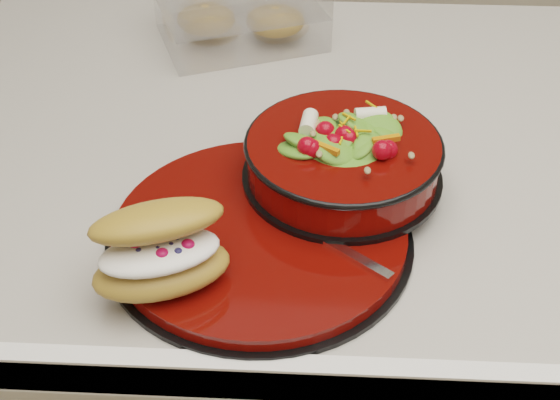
{
  "coord_description": "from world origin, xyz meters",
  "views": [
    {
      "loc": [
        -0.11,
        -0.8,
        1.45
      ],
      "look_at": [
        -0.14,
        -0.18,
        0.94
      ],
      "focal_mm": 50.0,
      "sensor_mm": 36.0,
      "label": 1
    }
  ],
  "objects_px": {
    "dinner_plate": "(260,234)",
    "fork": "(326,240)",
    "salad_bowl": "(343,153)",
    "pastry_box": "(240,10)",
    "island_counter": "(376,365)",
    "croissant": "(161,250)"
  },
  "relations": [
    {
      "from": "dinner_plate",
      "to": "fork",
      "type": "distance_m",
      "value": 0.07
    },
    {
      "from": "croissant",
      "to": "pastry_box",
      "type": "bearing_deg",
      "value": 66.75
    },
    {
      "from": "salad_bowl",
      "to": "croissant",
      "type": "height_order",
      "value": "salad_bowl"
    },
    {
      "from": "croissant",
      "to": "fork",
      "type": "distance_m",
      "value": 0.17
    },
    {
      "from": "dinner_plate",
      "to": "fork",
      "type": "xyz_separation_m",
      "value": [
        0.07,
        -0.02,
        0.01
      ]
    },
    {
      "from": "fork",
      "to": "island_counter",
      "type": "bearing_deg",
      "value": 14.51
    },
    {
      "from": "dinner_plate",
      "to": "pastry_box",
      "type": "height_order",
      "value": "pastry_box"
    },
    {
      "from": "salad_bowl",
      "to": "dinner_plate",
      "type": "bearing_deg",
      "value": -134.39
    },
    {
      "from": "dinner_plate",
      "to": "pastry_box",
      "type": "distance_m",
      "value": 0.45
    },
    {
      "from": "fork",
      "to": "salad_bowl",
      "type": "bearing_deg",
      "value": 29.2
    },
    {
      "from": "dinner_plate",
      "to": "island_counter",
      "type": "bearing_deg",
      "value": 50.79
    },
    {
      "from": "croissant",
      "to": "pastry_box",
      "type": "distance_m",
      "value": 0.52
    },
    {
      "from": "island_counter",
      "to": "salad_bowl",
      "type": "bearing_deg",
      "value": -124.77
    },
    {
      "from": "island_counter",
      "to": "croissant",
      "type": "relative_size",
      "value": 8.44
    },
    {
      "from": "salad_bowl",
      "to": "fork",
      "type": "relative_size",
      "value": 1.76
    },
    {
      "from": "salad_bowl",
      "to": "croissant",
      "type": "relative_size",
      "value": 1.5
    },
    {
      "from": "salad_bowl",
      "to": "pastry_box",
      "type": "bearing_deg",
      "value": 112.01
    },
    {
      "from": "dinner_plate",
      "to": "salad_bowl",
      "type": "distance_m",
      "value": 0.13
    },
    {
      "from": "pastry_box",
      "to": "island_counter",
      "type": "bearing_deg",
      "value": -68.08
    },
    {
      "from": "salad_bowl",
      "to": "fork",
      "type": "distance_m",
      "value": 0.11
    },
    {
      "from": "dinner_plate",
      "to": "fork",
      "type": "bearing_deg",
      "value": -14.98
    },
    {
      "from": "pastry_box",
      "to": "dinner_plate",
      "type": "bearing_deg",
      "value": -103.31
    }
  ]
}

